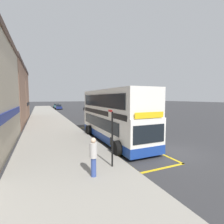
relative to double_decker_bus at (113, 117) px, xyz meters
name	(u,v)px	position (x,y,z in m)	size (l,w,h in m)	color
ground_plane	(76,113)	(2.46, 27.50, -2.06)	(260.00, 260.00, 0.00)	#333335
pavement_near	(46,114)	(-4.54, 27.50, -1.99)	(6.00, 76.00, 0.14)	gray
double_decker_bus	(113,117)	(0.00, 0.00, 0.00)	(3.26, 10.16, 4.40)	white
bus_bay_markings	(112,139)	(0.00, 0.30, -2.06)	(3.09, 13.34, 0.01)	gold
bus_stop_sign	(112,134)	(-2.47, -5.18, -0.21)	(0.09, 0.51, 2.96)	black
parked_car_navy_across	(59,107)	(-0.24, 41.75, -1.26)	(2.09, 4.20, 1.62)	navy
parked_car_teal_ahead	(56,106)	(-0.20, 49.06, -1.26)	(2.09, 4.20, 1.62)	#196066
parked_car_teal_far	(116,113)	(7.54, 15.33, -1.26)	(2.09, 4.20, 1.62)	#196066
parked_car_grey_kerbside	(88,108)	(7.41, 34.44, -1.26)	(2.09, 4.20, 1.62)	slate
pedestrian_waiting_near_sign	(93,155)	(-3.70, -5.90, -0.94)	(0.34, 0.34, 1.80)	#33478C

